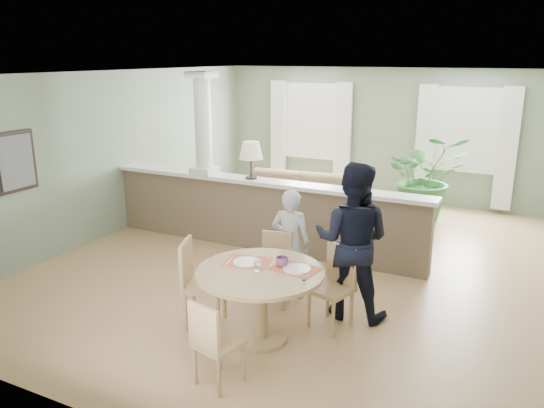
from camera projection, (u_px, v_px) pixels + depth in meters
The scene contains 12 objects.
ground at pixel (308, 262), 7.80m from camera, with size 8.00×8.00×0.00m, color tan.
room_shell at pixel (325, 134), 7.86m from camera, with size 7.02×8.02×2.71m.
pony_wall at pixel (255, 204), 8.20m from camera, with size 5.32×0.38×2.70m.
sofa at pixel (298, 197), 9.82m from camera, with size 2.72×1.06×0.79m, color #836347.
houseplant at pixel (425, 177), 9.65m from camera, with size 1.43×1.24×1.58m, color #255E27.
dining_table at pixel (261, 285), 5.49m from camera, with size 1.33×1.33×0.91m.
chair_far_boy at pixel (275, 265), 6.45m from camera, with size 0.47×0.47×0.87m.
chair_far_man at pixel (335, 283), 5.87m from camera, with size 0.52×0.52×0.92m.
chair_near at pixel (213, 340), 4.75m from camera, with size 0.46×0.46×0.85m.
chair_side at pixel (198, 279), 5.86m from camera, with size 0.57×0.57×0.99m.
child_person at pixel (291, 244), 6.54m from camera, with size 0.50×0.33×1.38m, color #A2A2A8.
man_person at pixel (352, 241), 5.98m from camera, with size 0.88×0.69×1.82m, color black.
Camera 1 is at (2.74, -6.76, 2.94)m, focal length 35.00 mm.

